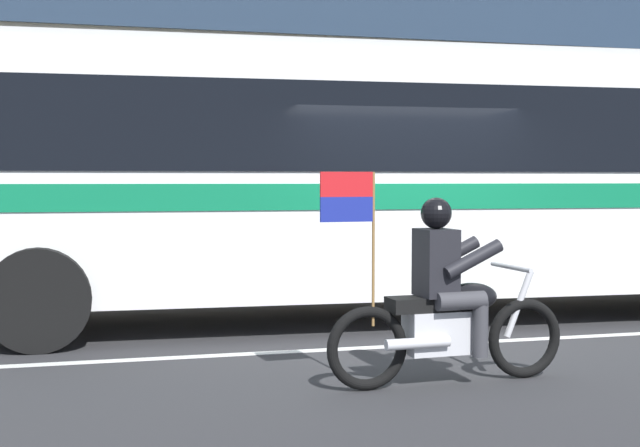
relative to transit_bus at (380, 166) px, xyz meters
The scene contains 6 objects.
ground_plane 2.23m from the transit_bus, 94.11° to the right, with size 60.00×60.00×0.00m, color #2B2B2D.
sidewalk_curb 4.31m from the transit_bus, 91.26° to the left, with size 28.00×3.80×0.15m, color gray.
lane_center_stripe 2.60m from the transit_bus, 92.74° to the right, with size 26.60×0.14×0.01m, color silver.
transit_bus is the anchor object (origin of this frame).
motorcycle_with_rider 3.65m from the transit_bus, 99.13° to the right, with size 2.19×0.64×1.78m.
fire_hydrant 2.88m from the transit_bus, 96.38° to the left, with size 0.22×0.30×0.75m.
Camera 1 is at (-3.18, -8.65, 1.71)m, focal length 46.96 mm.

